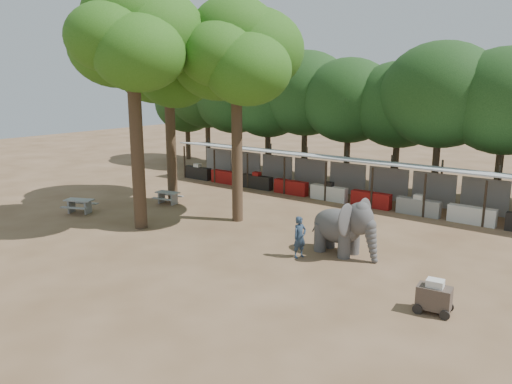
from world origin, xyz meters
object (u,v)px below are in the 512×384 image
Objects in this scene: elephant at (345,227)px; handler at (300,237)px; yard_tree_center at (133,38)px; yard_tree_left at (169,64)px; yard_tree_back at (237,54)px; picnic_table_far at (168,196)px; picnic_table_near at (79,204)px; cart_front at (434,297)px.

elephant is 1.99m from handler.
yard_tree_left is at bearing 120.96° from yard_tree_center.
yard_tree_left is 15.02m from elephant.
yard_tree_back is 9.77m from picnic_table_far.
cart_front reaches higher than picnic_table_near.
picnic_table_far is 18.07m from cart_front.
cart_front reaches higher than picnic_table_far.
cart_front is at bearing -17.42° from yard_tree_left.
handler is at bearing 157.67° from cart_front.
yard_tree_back reaches higher than picnic_table_far.
yard_tree_left is 3.40× the size of elephant.
yard_tree_center is 9.76× the size of cart_front.
cart_front is (6.17, -1.70, -0.33)m from handler.
yard_tree_left is 0.92× the size of yard_tree_center.
handler is at bearing -18.46° from yard_tree_left.
picnic_table_near is at bearing -150.59° from yard_tree_back.
elephant is at bearing 140.00° from cart_front.
picnic_table_near is (-4.83, -0.41, -8.70)m from yard_tree_center.
handler is (5.77, -2.93, -7.66)m from yard_tree_back.
yard_tree_center is 5.04m from yard_tree_back.
handler is at bearing -18.03° from picnic_table_near.
yard_tree_back is at bearing -10.16° from picnic_table_far.
cart_front is (11.94, -4.63, -7.99)m from yard_tree_back.
picnic_table_near is 19.77m from cart_front.
handler is 1.08× the size of picnic_table_far.
yard_tree_left is 0.97× the size of yard_tree_back.
yard_tree_center is at bearing 114.10° from handler.
yard_tree_left reaches higher than picnic_table_far.
elephant is (7.07, -1.46, -7.32)m from yard_tree_back.
yard_tree_center is at bearing -67.78° from picnic_table_far.
handler is (8.77, 1.07, -8.32)m from yard_tree_center.
yard_tree_center is at bearing -126.86° from yard_tree_back.
picnic_table_far is 1.32× the size of cart_front.
yard_tree_left reaches higher than handler.
yard_tree_center is 9.96m from picnic_table_near.
picnic_table_near is 5.03m from picnic_table_far.
elephant is at bearing -11.65° from yard_tree_back.
yard_tree_back is (6.00, -1.00, 0.34)m from yard_tree_left.
picnic_table_near is at bearing -108.64° from yard_tree_left.
yard_tree_left is 6.09m from yard_tree_back.
yard_tree_center is at bearing -159.49° from elephant.
picnic_table_far is at bearing 121.75° from yard_tree_center.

